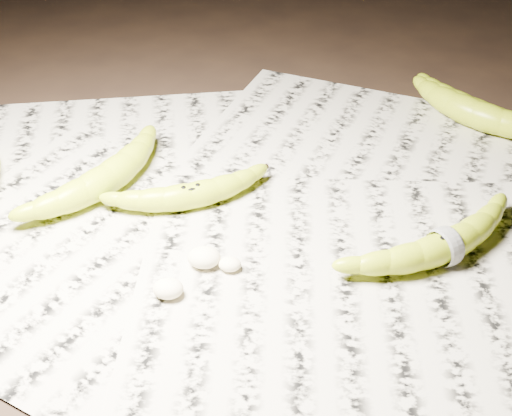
# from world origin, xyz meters

# --- Properties ---
(ground) EXTENTS (3.00, 3.00, 0.00)m
(ground) POSITION_xyz_m (0.00, 0.00, 0.00)
(ground) COLOR black
(ground) RESTS_ON ground
(newspaper_patch) EXTENTS (0.90, 0.70, 0.01)m
(newspaper_patch) POSITION_xyz_m (-0.01, 0.04, 0.00)
(newspaper_patch) COLOR #B8B29E
(newspaper_patch) RESTS_ON ground
(banana_left_b) EXTENTS (0.16, 0.21, 0.04)m
(banana_left_b) POSITION_xyz_m (-0.20, 0.08, 0.03)
(banana_left_b) COLOR #C7D11A
(banana_left_b) RESTS_ON newspaper_patch
(banana_center) EXTENTS (0.19, 0.12, 0.03)m
(banana_center) POSITION_xyz_m (-0.09, 0.05, 0.02)
(banana_center) COLOR #C7D11A
(banana_center) RESTS_ON newspaper_patch
(banana_taped) EXTENTS (0.21, 0.17, 0.04)m
(banana_taped) POSITION_xyz_m (0.21, -0.03, 0.03)
(banana_taped) COLOR #C7D11A
(banana_taped) RESTS_ON newspaper_patch
(banana_upper_a) EXTENTS (0.21, 0.19, 0.04)m
(banana_upper_a) POSITION_xyz_m (0.30, 0.27, 0.03)
(banana_upper_a) COLOR #C7D11A
(banana_upper_a) RESTS_ON newspaper_patch
(banana_upper_b) EXTENTS (0.18, 0.18, 0.04)m
(banana_upper_b) POSITION_xyz_m (0.29, 0.29, 0.03)
(banana_upper_b) COLOR #C7D11A
(banana_upper_b) RESTS_ON newspaper_patch
(measuring_tape) EXTENTS (0.03, 0.04, 0.05)m
(measuring_tape) POSITION_xyz_m (0.21, -0.03, 0.03)
(measuring_tape) COLOR white
(measuring_tape) RESTS_ON newspaper_patch
(flesh_chunk_a) EXTENTS (0.04, 0.03, 0.02)m
(flesh_chunk_a) POSITION_xyz_m (-0.06, -0.06, 0.02)
(flesh_chunk_a) COLOR #FFF3C5
(flesh_chunk_a) RESTS_ON newspaper_patch
(flesh_chunk_b) EXTENTS (0.03, 0.03, 0.02)m
(flesh_chunk_b) POSITION_xyz_m (-0.09, -0.11, 0.02)
(flesh_chunk_b) COLOR #FFF3C5
(flesh_chunk_b) RESTS_ON newspaper_patch
(flesh_chunk_c) EXTENTS (0.03, 0.02, 0.01)m
(flesh_chunk_c) POSITION_xyz_m (-0.03, -0.06, 0.02)
(flesh_chunk_c) COLOR #FFF3C5
(flesh_chunk_c) RESTS_ON newspaper_patch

